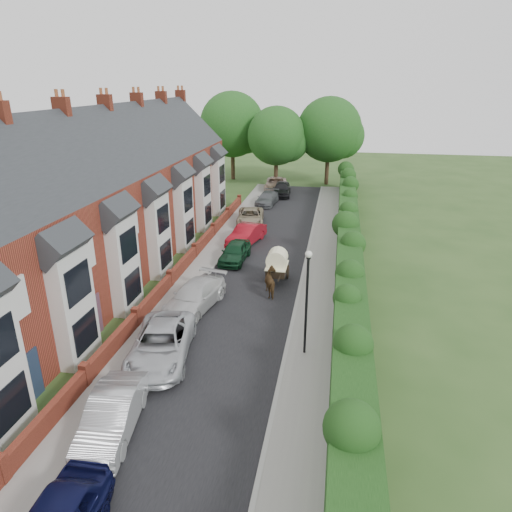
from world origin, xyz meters
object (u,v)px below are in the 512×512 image
Objects in this scene: car_green at (235,252)px; horse at (272,283)px; car_white at (195,296)px; car_beige at (250,217)px; horse_cart at (277,263)px; car_red at (246,234)px; car_grey at (267,198)px; car_silver_b at (161,344)px; car_silver_a at (112,415)px; car_black at (282,189)px; lamppost at (307,290)px.

car_green is 5.95m from horse.
car_white is 2.73× the size of horse.
horse_cart reaches higher than car_beige.
car_grey is at bearing 105.88° from car_red.
car_red is 5.09m from car_beige.
car_red is at bearing -91.03° from car_beige.
car_green is 0.91× the size of car_red.
car_beige is 12.43m from horse_cart.
horse is at bearing 52.45° from car_silver_b.
car_black reaches higher than car_silver_a.
lamppost is 9.30m from car_silver_a.
horse reaches higher than car_silver_b.
car_black is at bearing 90.72° from car_green.
car_red is at bearing 78.01° from car_silver_b.
car_silver_b is (-6.40, -1.50, -2.53)m from lamppost.
horse_cart reaches higher than car_silver_b.
car_green is (0.61, 12.43, -0.07)m from car_silver_b.
car_black reaches higher than car_green.
car_silver_b reaches higher than car_green.
lamppost is 8.64m from horse_cart.
car_grey is (-0.23, 15.98, -0.06)m from car_green.
car_silver_b is 1.21× the size of car_black.
car_red is 1.02× the size of car_grey.
car_silver_a is 1.52× the size of horse_cart.
car_silver_a is at bearing -105.62° from horse_cart.
car_green is at bearing -96.39° from car_black.
car_black is 2.48× the size of horse.
car_grey is at bearing 79.57° from car_silver_b.
car_white is at bearing 9.90° from horse.
horse is (3.38, -4.89, 0.09)m from car_green.
horse is (-2.41, 6.04, -2.52)m from lamppost.
car_silver_b is at bearing -89.92° from car_green.
car_black is (0.71, 16.25, 0.04)m from car_red.
car_silver_a is 21.01m from car_red.
car_green is 3.82m from car_red.
car_red is 16.26m from car_black.
car_grey is (0.39, 33.16, -0.11)m from car_silver_a.
car_black reaches higher than car_red.
car_black is (1.37, 32.50, 0.01)m from car_silver_b.
car_grey is at bearing 100.81° from horse_cart.
car_black is at bearing 99.21° from lamppost.
car_beige is at bearing 100.95° from car_white.
car_grey is (0.38, 7.12, -0.05)m from car_beige.
car_red is at bearing 116.36° from horse_cart.
car_silver_a is at bearing -85.13° from car_grey.
horse_cart is at bearing 106.68° from lamppost.
horse_cart is (-2.41, 8.04, -2.06)m from lamppost.
horse_cart is (3.99, 9.53, 0.47)m from car_silver_b.
car_silver_a is 14.84m from horse_cart.
car_black is 25.09m from horse.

